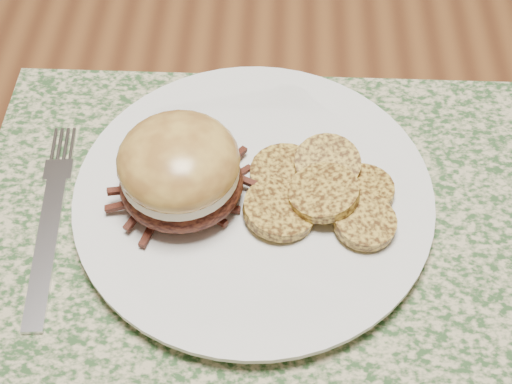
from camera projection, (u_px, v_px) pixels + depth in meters
dining_table at (391, 284)px, 0.61m from camera, size 1.50×0.90×0.75m
placemat at (261, 227)px, 0.55m from camera, size 0.45×0.33×0.00m
dinner_plate at (254, 197)px, 0.55m from camera, size 0.26×0.26×0.02m
pork_sandwich at (180, 170)px, 0.51m from camera, size 0.10×0.10×0.07m
roasted_potatoes at (320, 191)px, 0.53m from camera, size 0.13×0.12×0.03m
fork at (51, 219)px, 0.55m from camera, size 0.03×0.19×0.00m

